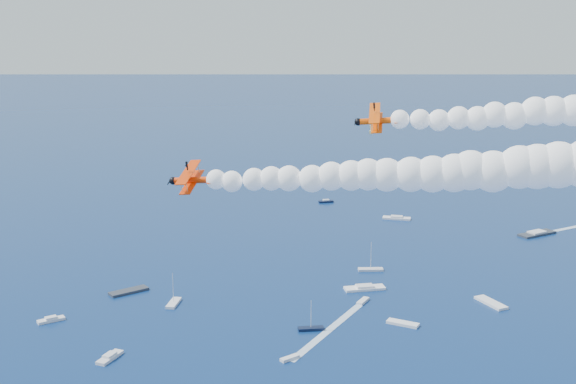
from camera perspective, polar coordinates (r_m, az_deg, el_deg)
The scene contains 5 objects.
biplane_lead at distance 108.33m, azimuth 6.84°, elevation 5.35°, with size 6.57×7.37×4.44m, color #F04E05, non-canonical shape.
biplane_trail at distance 103.12m, azimuth -7.16°, elevation 0.89°, with size 6.60×7.40×4.46m, color #F43805, non-canonical shape.
smoke_trail_trail at distance 97.37m, azimuth 9.96°, elevation 1.46°, with size 55.50×30.52×11.10m, color white, non-canonical shape.
spectator_boats at distance 208.47m, azimuth 18.21°, elevation -8.38°, with size 234.63×166.96×0.70m.
boat_wakes at distance 243.36m, azimuth 18.07°, elevation -5.36°, with size 60.28×174.43×0.04m.
Camera 1 is at (63.12, -69.17, 74.26)m, focal length 47.16 mm.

